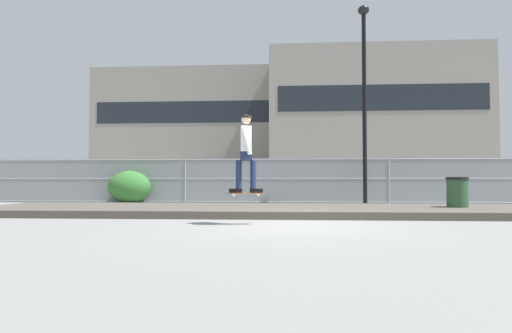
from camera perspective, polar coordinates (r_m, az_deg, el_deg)
name	(u,v)px	position (r m, az deg, el deg)	size (l,w,h in m)	color
ground_plane	(288,225)	(8.70, 4.42, -8.09)	(120.00, 120.00, 0.00)	slate
gravel_berm	(287,210)	(11.80, 4.24, -6.02)	(17.42, 3.88, 0.19)	#4C473F
skateboard	(246,193)	(8.81, -1.39, -3.73)	(0.82, 0.30, 0.07)	#9E5B33
skater	(246,149)	(8.83, -1.39, 2.48)	(0.73, 0.61, 1.67)	black
chain_fence	(285,181)	(17.06, 4.07, -1.95)	(25.17, 0.06, 1.85)	gray
street_lamp	(364,82)	(16.91, 14.68, 11.16)	(0.44, 0.44, 7.78)	black
parked_car_near	(227,183)	(19.93, -3.99, -2.23)	(4.50, 2.16, 1.66)	#474C54
parked_car_mid	(345,183)	(19.89, 12.16, -2.19)	(4.50, 2.16, 1.66)	#B7BABF
parked_car_far	(486,183)	(22.36, 29.13, -1.96)	(4.50, 2.15, 1.66)	navy
library_building	(199,132)	(53.63, -7.84, 4.67)	(23.77, 11.10, 14.24)	gray
office_block	(367,125)	(48.12, 15.06, 5.49)	(21.50, 14.18, 14.24)	gray
shrub_left	(129,187)	(17.76, -17.04, -2.72)	(1.73, 1.42, 1.34)	#336B2D
trash_bin	(457,195)	(12.85, 26.00, -3.60)	(0.59, 0.59, 1.03)	#2D5133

